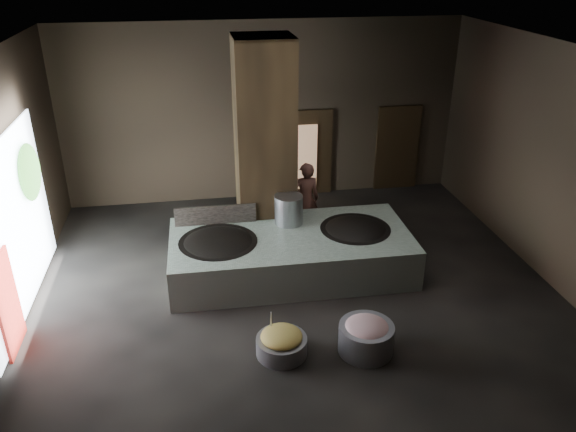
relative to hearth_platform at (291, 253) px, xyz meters
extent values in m
cube|color=black|center=(-0.02, -0.54, -0.47)|extent=(10.00, 9.00, 0.10)
cube|color=black|center=(-0.02, -0.54, 4.13)|extent=(10.00, 9.00, 0.10)
cube|color=black|center=(-0.02, 4.01, 1.83)|extent=(10.00, 0.10, 4.50)
cube|color=black|center=(-0.02, -5.09, 1.83)|extent=(10.00, 0.10, 4.50)
cube|color=black|center=(5.03, -0.54, 1.83)|extent=(0.10, 9.00, 4.50)
cube|color=black|center=(-0.32, 1.36, 1.83)|extent=(1.20, 1.20, 4.50)
cube|color=#A7B9A8|center=(0.00, 0.00, 0.00)|extent=(4.83, 2.34, 0.84)
cube|color=black|center=(0.00, 0.00, 0.40)|extent=(4.70, 2.26, 0.03)
ellipsoid|color=black|center=(-1.45, -0.05, 0.33)|extent=(1.51, 1.51, 0.42)
cylinder|color=black|center=(-1.45, -0.05, 0.40)|extent=(1.55, 1.55, 0.05)
ellipsoid|color=black|center=(1.35, 0.05, 0.33)|extent=(1.41, 1.41, 0.40)
cylinder|color=black|center=(1.35, 0.05, 0.40)|extent=(1.44, 1.44, 0.05)
cylinder|color=#98999F|center=(0.05, 0.55, 0.71)|extent=(0.59, 0.59, 0.63)
cube|color=black|center=(-1.45, 0.75, 0.61)|extent=(1.67, 0.08, 0.42)
imported|color=brown|center=(0.61, 1.55, 0.46)|extent=(0.66, 0.45, 1.76)
cylinder|color=gray|center=(-0.59, -2.55, -0.26)|extent=(1.06, 1.06, 0.31)
ellipsoid|color=#8CA34E|center=(-0.59, -2.55, -0.07)|extent=(0.69, 0.69, 0.21)
cylinder|color=#98999F|center=(-0.74, -2.40, 0.13)|extent=(0.06, 0.33, 0.60)
cylinder|color=gray|center=(0.79, -2.70, -0.17)|extent=(0.98, 0.98, 0.50)
ellipsoid|color=#B36B78|center=(0.79, -2.70, 0.03)|extent=(0.75, 0.75, 0.29)
cube|color=black|center=(1.18, 3.91, 0.68)|extent=(1.18, 0.08, 2.38)
cube|color=#8C6647|center=(0.98, 3.83, 0.63)|extent=(0.74, 0.04, 1.75)
cube|color=black|center=(3.58, 3.91, 0.68)|extent=(1.18, 0.08, 2.38)
cube|color=#8C6647|center=(3.40, 3.96, 0.63)|extent=(0.79, 0.04, 1.88)
cube|color=white|center=(-4.97, -0.34, 1.18)|extent=(0.04, 4.20, 3.10)
cube|color=maroon|center=(-4.90, -1.64, 0.43)|extent=(0.05, 0.90, 1.70)
ellipsoid|color=#194714|center=(-4.87, 0.76, 1.78)|extent=(0.28, 1.10, 1.10)
camera|label=1|loc=(-1.69, -9.79, 5.64)|focal=35.00mm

